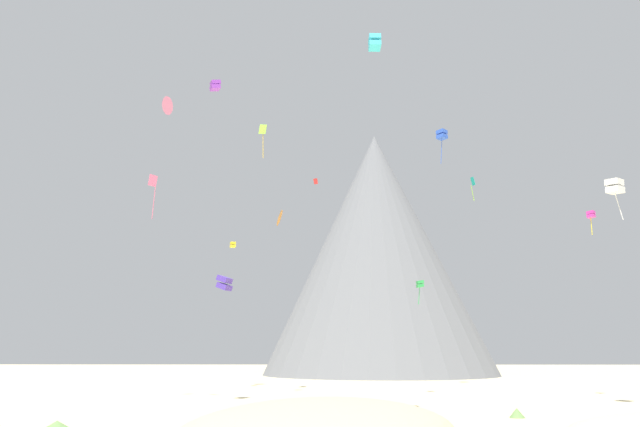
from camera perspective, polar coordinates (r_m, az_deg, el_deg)
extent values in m
cone|color=#668C4C|center=(48.78, 19.02, -18.27)|extent=(1.66, 1.66, 0.73)
cone|color=#668C4C|center=(41.20, -24.75, -18.76)|extent=(3.15, 3.15, 0.77)
cone|color=slate|center=(130.67, 5.69, -3.59)|extent=(60.81, 60.81, 54.85)
cone|color=slate|center=(131.59, 9.73, -8.44)|extent=(31.89, 31.89, 32.51)
cube|color=#E5668C|center=(67.18, -16.31, 3.17)|extent=(0.87, 0.72, 1.42)
cylinder|color=#E5668C|center=(66.43, -16.24, 1.07)|extent=(0.30, 0.36, 3.77)
cube|color=purple|center=(84.80, -10.40, 12.22)|extent=(1.80, 1.75, 0.84)
cube|color=purple|center=(85.10, -10.38, 12.63)|extent=(1.80, 1.75, 0.84)
cube|color=#8CD133|center=(71.24, -5.72, 8.36)|extent=(0.98, 0.38, 1.37)
cylinder|color=gold|center=(70.44, -5.70, 6.71)|extent=(0.17, 0.13, 3.06)
cube|color=#33BCDB|center=(50.21, 5.48, 16.29)|extent=(1.03, 1.09, 0.60)
cube|color=#33BCDB|center=(50.52, 5.46, 16.90)|extent=(1.03, 1.09, 0.60)
cube|color=yellow|center=(82.37, -8.68, -3.24)|extent=(0.95, 0.95, 0.34)
cube|color=yellow|center=(82.45, -8.67, -2.94)|extent=(0.95, 0.95, 0.34)
cone|color=orange|center=(78.46, -4.10, -0.42)|extent=(0.91, 2.35, 2.29)
cube|color=green|center=(72.13, 9.94, -7.10)|extent=(0.93, 0.89, 0.48)
cube|color=green|center=(72.18, 9.93, -6.76)|extent=(0.93, 0.89, 0.48)
cylinder|color=green|center=(71.98, 9.85, -8.07)|extent=(0.33, 0.34, 2.09)
cube|color=#D1339E|center=(73.37, 25.39, -0.23)|extent=(1.13, 1.13, 0.43)
cube|color=#D1339E|center=(73.45, 25.36, 0.07)|extent=(1.13, 1.13, 0.43)
cylinder|color=yellow|center=(73.09, 25.42, -1.16)|extent=(0.20, 0.22, 2.07)
cone|color=pink|center=(65.41, -14.86, 10.35)|extent=(2.11, 2.05, 1.99)
cube|color=red|center=(81.79, -0.44, 3.23)|extent=(0.67, 0.32, 0.89)
cube|color=blue|center=(91.15, 12.05, 7.47)|extent=(1.85, 1.85, 0.63)
cube|color=blue|center=(91.42, 12.03, 7.91)|extent=(1.85, 1.85, 0.63)
cylinder|color=blue|center=(90.31, 12.00, 6.08)|extent=(0.46, 0.23, 4.10)
cube|color=white|center=(62.21, 27.33, 2.10)|extent=(1.82, 1.83, 0.66)
cube|color=white|center=(62.39, 27.25, 2.75)|extent=(1.82, 1.83, 0.66)
cylinder|color=white|center=(61.90, 27.63, 0.63)|extent=(0.43, 0.31, 2.70)
cube|color=#5138B2|center=(61.77, -9.51, -7.20)|extent=(1.76, 1.70, 0.95)
cube|color=#5138B2|center=(61.85, -9.49, -6.50)|extent=(1.76, 1.70, 0.95)
cube|color=teal|center=(85.70, 14.98, 3.12)|extent=(0.60, 0.68, 1.20)
cylinder|color=#8CD133|center=(85.18, 14.96, 1.97)|extent=(0.38, 0.12, 2.35)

